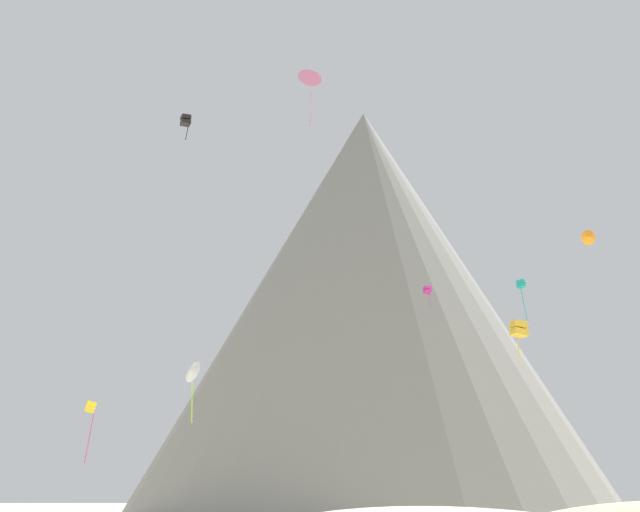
{
  "coord_description": "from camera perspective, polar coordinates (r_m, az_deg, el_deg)",
  "views": [
    {
      "loc": [
        -5.63,
        -28.71,
        2.37
      ],
      "look_at": [
        -1.09,
        45.15,
        25.33
      ],
      "focal_mm": 43.2,
      "sensor_mm": 36.0,
      "label": 1
    }
  ],
  "objects": [
    {
      "name": "kite_pink_high",
      "position": [
        72.17,
        -0.79,
        12.95
      ],
      "size": [
        2.4,
        1.44,
        6.13
      ],
      "rotation": [
        0.0,
        0.0,
        3.33
      ],
      "color": "pink"
    },
    {
      "name": "kite_orange_high",
      "position": [
        78.57,
        19.32,
        1.31
      ],
      "size": [
        1.51,
        0.81,
        1.49
      ],
      "rotation": [
        0.0,
        0.0,
        0.1
      ],
      "color": "orange"
    },
    {
      "name": "kite_gold_mid",
      "position": [
        74.01,
        14.51,
        -5.26
      ],
      "size": [
        1.57,
        1.51,
        3.94
      ],
      "rotation": [
        0.0,
        0.0,
        1.72
      ],
      "color": "gold"
    },
    {
      "name": "rock_massif",
      "position": [
        122.69,
        3.73,
        -3.82
      ],
      "size": [
        100.65,
        100.65,
        65.01
      ],
      "color": "gray",
      "rests_on": "ground_plane"
    },
    {
      "name": "kite_teal_mid",
      "position": [
        91.86,
        14.67,
        -2.07
      ],
      "size": [
        1.3,
        1.28,
        4.76
      ],
      "rotation": [
        0.0,
        0.0,
        4.16
      ],
      "color": "teal"
    },
    {
      "name": "kite_black_high",
      "position": [
        87.48,
        -9.92,
        9.86
      ],
      "size": [
        1.32,
        1.3,
        2.97
      ],
      "rotation": [
        0.0,
        0.0,
        1.93
      ],
      "color": "black"
    },
    {
      "name": "kite_white_low",
      "position": [
        51.15,
        -9.5,
        -8.47
      ],
      "size": [
        1.51,
        1.62,
        4.05
      ],
      "rotation": [
        0.0,
        0.0,
        5.39
      ],
      "color": "white"
    },
    {
      "name": "kite_yellow_low",
      "position": [
        70.86,
        -16.67,
        -11.31
      ],
      "size": [
        0.93,
        0.91,
        5.24
      ],
      "rotation": [
        0.0,
        0.0,
        3.3
      ],
      "color": "yellow"
    },
    {
      "name": "kite_magenta_mid",
      "position": [
        93.34,
        7.96,
        -2.52
      ],
      "size": [
        0.94,
        0.96,
        2.46
      ],
      "rotation": [
        0.0,
        0.0,
        0.15
      ],
      "color": "#D1339E"
    }
  ]
}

